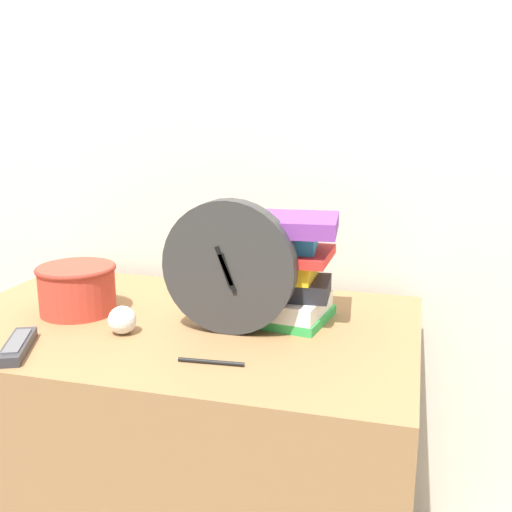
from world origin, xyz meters
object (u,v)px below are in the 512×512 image
(book_stack, at_px, (281,267))
(crumpled_paper_ball, at_px, (122,320))
(basket, at_px, (77,287))
(desk_clock, at_px, (229,267))
(pen, at_px, (211,362))
(tv_remote, at_px, (18,346))

(book_stack, distance_m, crumpled_paper_ball, 0.36)
(crumpled_paper_ball, bearing_deg, basket, 149.53)
(book_stack, bearing_deg, basket, -169.95)
(desk_clock, xyz_separation_m, crumpled_paper_ball, (-0.21, -0.07, -0.11))
(book_stack, bearing_deg, pen, -103.99)
(tv_remote, distance_m, crumpled_paper_ball, 0.21)
(tv_remote, height_order, pen, tv_remote)
(desk_clock, xyz_separation_m, basket, (-0.38, 0.03, -0.08))
(basket, height_order, tv_remote, basket)
(pen, bearing_deg, basket, 153.87)
(book_stack, height_order, crumpled_paper_ball, book_stack)
(basket, bearing_deg, crumpled_paper_ball, -30.47)
(desk_clock, xyz_separation_m, pen, (0.02, -0.17, -0.14))
(desk_clock, xyz_separation_m, book_stack, (0.09, 0.11, -0.02))
(basket, distance_m, crumpled_paper_ball, 0.19)
(basket, relative_size, pen, 1.44)
(crumpled_paper_ball, relative_size, pen, 0.47)
(book_stack, relative_size, tv_remote, 1.53)
(book_stack, xyz_separation_m, tv_remote, (-0.45, -0.32, -0.11))
(pen, bearing_deg, book_stack, 76.01)
(basket, relative_size, crumpled_paper_ball, 3.04)
(desk_clock, distance_m, book_stack, 0.14)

